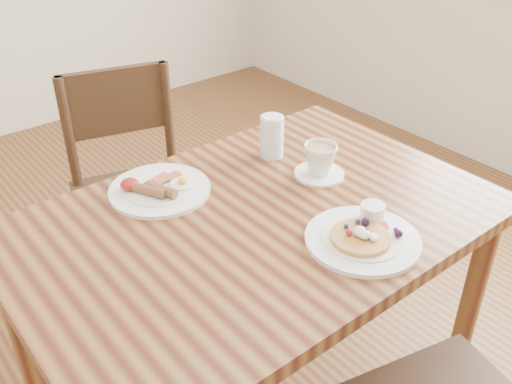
% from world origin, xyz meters
% --- Properties ---
extents(dining_table, '(1.20, 0.80, 0.75)m').
position_xyz_m(dining_table, '(0.00, 0.00, 0.65)').
color(dining_table, brown).
rests_on(dining_table, ground).
extents(chair_far, '(0.52, 0.52, 0.88)m').
position_xyz_m(chair_far, '(0.02, 0.72, 0.49)').
color(chair_far, '#372214').
rests_on(chair_far, ground).
extents(pancake_plate, '(0.27, 0.27, 0.06)m').
position_xyz_m(pancake_plate, '(0.13, -0.24, 0.76)').
color(pancake_plate, white).
rests_on(pancake_plate, dining_table).
extents(breakfast_plate, '(0.27, 0.27, 0.04)m').
position_xyz_m(breakfast_plate, '(-0.13, 0.25, 0.76)').
color(breakfast_plate, white).
rests_on(breakfast_plate, dining_table).
extents(teacup_saucer, '(0.14, 0.14, 0.10)m').
position_xyz_m(teacup_saucer, '(0.26, 0.04, 0.79)').
color(teacup_saucer, white).
rests_on(teacup_saucer, dining_table).
extents(water_glass, '(0.07, 0.07, 0.12)m').
position_xyz_m(water_glass, '(0.24, 0.22, 0.81)').
color(water_glass, silver).
rests_on(water_glass, dining_table).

